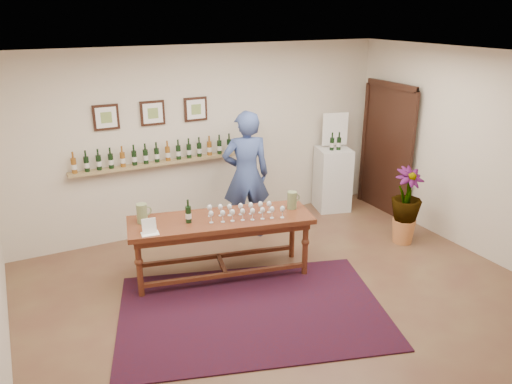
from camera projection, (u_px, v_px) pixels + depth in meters
name	position (u px, v px, depth m)	size (l,w,h in m)	color
ground	(286.00, 298.00, 6.00)	(6.00, 6.00, 0.00)	brown
room_shell	(343.00, 150.00, 8.06)	(6.00, 6.00, 6.00)	beige
rug	(252.00, 311.00, 5.73)	(3.01, 2.00, 0.02)	#440C0E
tasting_table	(221.00, 227.00, 6.29)	(2.40, 1.19, 0.81)	#451811
table_glasses	(241.00, 211.00, 6.22)	(1.18, 0.27, 0.16)	silver
table_bottles	(188.00, 211.00, 6.09)	(0.25, 0.14, 0.27)	black
pitcher_left	(142.00, 213.00, 6.06)	(0.15, 0.15, 0.24)	olive
pitcher_right	(292.00, 200.00, 6.50)	(0.15, 0.15, 0.23)	olive
menu_card	(149.00, 226.00, 5.78)	(0.20, 0.15, 0.18)	white
display_pedestal	(332.00, 179.00, 8.53)	(0.53, 0.53, 1.07)	silver
pedestal_bottles	(336.00, 141.00, 8.22)	(0.32, 0.08, 0.32)	black
info_sign	(335.00, 129.00, 8.37)	(0.44, 0.02, 0.61)	white
potted_plant	(406.00, 206.00, 7.25)	(0.55, 0.55, 0.99)	#C67842
person	(246.00, 175.00, 7.35)	(0.70, 0.46, 1.93)	#35477E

